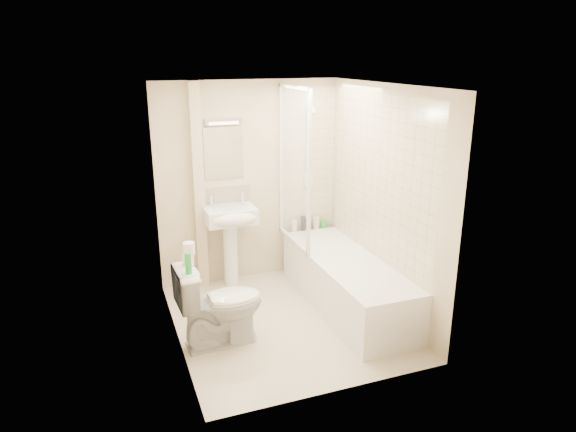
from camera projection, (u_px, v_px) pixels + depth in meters
name	position (u px, v px, depth m)	size (l,w,h in m)	color
floor	(285.00, 321.00, 5.38)	(2.50, 2.50, 0.00)	beige
wall_back	(249.00, 183.00, 6.13)	(2.20, 0.02, 2.40)	beige
wall_left	(171.00, 224.00, 4.65)	(0.02, 2.50, 2.40)	beige
wall_right	(383.00, 201.00, 5.38)	(0.02, 2.50, 2.40)	beige
ceiling	(285.00, 85.00, 4.65)	(2.20, 2.50, 0.02)	white
tile_back	(308.00, 160.00, 6.30)	(0.70, 0.01, 1.75)	beige
tile_right	(379.00, 178.00, 5.39)	(0.01, 2.10, 1.75)	beige
pipe_boxing	(199.00, 188.00, 5.87)	(0.12, 0.12, 2.40)	beige
splashback	(225.00, 199.00, 6.08)	(0.60, 0.01, 0.30)	beige
mirror	(224.00, 153.00, 5.91)	(0.46, 0.01, 0.60)	white
strip_light	(223.00, 121.00, 5.78)	(0.42, 0.07, 0.07)	silver
bathtub	(346.00, 282.00, 5.62)	(0.70, 2.10, 0.55)	white
shower_screen	(294.00, 167.00, 5.79)	(0.04, 0.92, 1.80)	white
shower_fixture	(309.00, 151.00, 6.23)	(0.10, 0.16, 0.99)	white
pedestal_sink	(231.00, 224.00, 5.95)	(0.58, 0.51, 1.11)	white
bottle_white_a	(294.00, 226.00, 6.41)	(0.06, 0.06, 0.14)	white
bottle_black_b	(303.00, 223.00, 6.44)	(0.06, 0.06, 0.18)	black
bottle_blue	(307.00, 224.00, 6.47)	(0.05, 0.05, 0.14)	navy
bottle_cream	(316.00, 223.00, 6.50)	(0.06, 0.06, 0.15)	beige
bottle_white_b	(317.00, 223.00, 6.51)	(0.06, 0.06, 0.15)	white
bottle_green	(324.00, 224.00, 6.55)	(0.07, 0.07, 0.10)	green
toilet	(220.00, 304.00, 4.85)	(0.83, 0.50, 0.82)	white
toilet_roll_lower	(188.00, 260.00, 4.70)	(0.10, 0.10, 0.10)	white
toilet_roll_upper	(189.00, 248.00, 4.68)	(0.11, 0.11, 0.11)	white
green_bottle	(188.00, 263.00, 4.49)	(0.06, 0.06, 0.19)	green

